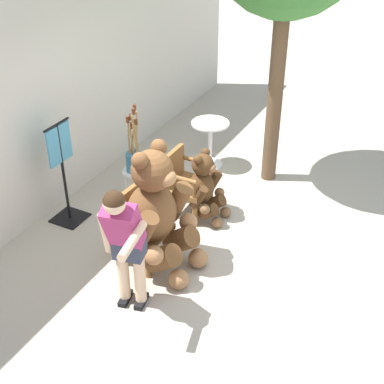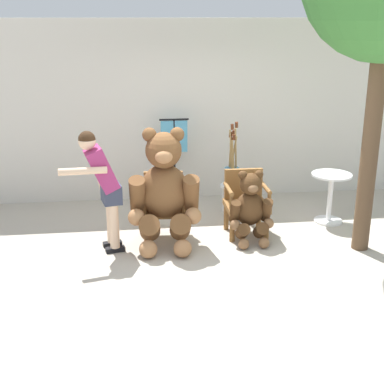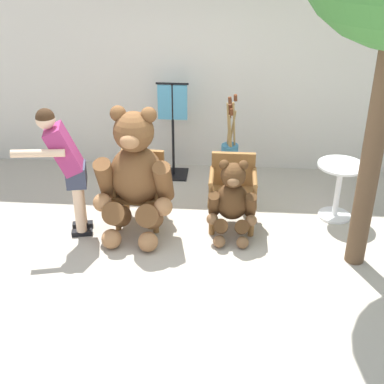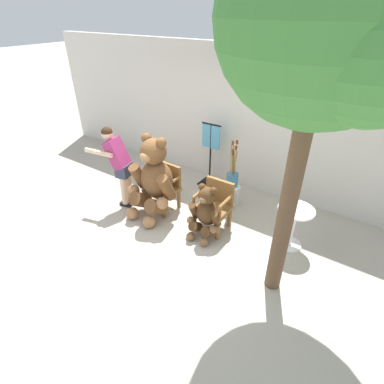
# 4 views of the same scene
# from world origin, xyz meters

# --- Properties ---
(ground_plane) EXTENTS (60.00, 60.00, 0.00)m
(ground_plane) POSITION_xyz_m (0.00, 0.00, 0.00)
(ground_plane) COLOR #B2A899
(back_wall) EXTENTS (10.00, 0.16, 2.80)m
(back_wall) POSITION_xyz_m (0.00, 2.40, 1.40)
(back_wall) COLOR beige
(back_wall) RESTS_ON ground
(wooden_chair_left) EXTENTS (0.59, 0.55, 0.86)m
(wooden_chair_left) POSITION_xyz_m (-0.55, 0.72, 0.46)
(wooden_chair_left) COLOR brown
(wooden_chair_left) RESTS_ON ground
(wooden_chair_right) EXTENTS (0.56, 0.52, 0.86)m
(wooden_chair_right) POSITION_xyz_m (0.55, 0.72, 0.46)
(wooden_chair_right) COLOR brown
(wooden_chair_right) RESTS_ON ground
(teddy_bear_large) EXTENTS (0.92, 0.89, 1.53)m
(teddy_bear_large) POSITION_xyz_m (-0.56, 0.45, 0.75)
(teddy_bear_large) COLOR brown
(teddy_bear_large) RESTS_ON ground
(teddy_bear_small) EXTENTS (0.57, 0.54, 0.96)m
(teddy_bear_small) POSITION_xyz_m (0.55, 0.42, 0.47)
(teddy_bear_small) COLOR #4C3019
(teddy_bear_small) RESTS_ON ground
(person_visitor) EXTENTS (0.73, 0.59, 1.55)m
(person_visitor) POSITION_xyz_m (-1.31, 0.37, 0.92)
(person_visitor) COLOR black
(person_visitor) RESTS_ON ground
(white_stool) EXTENTS (0.34, 0.34, 0.46)m
(white_stool) POSITION_xyz_m (0.50, 1.44, 0.36)
(white_stool) COLOR white
(white_stool) RESTS_ON ground
(brush_bucket) EXTENTS (0.22, 0.22, 0.94)m
(brush_bucket) POSITION_xyz_m (0.50, 1.44, 0.67)
(brush_bucket) COLOR teal
(brush_bucket) RESTS_ON white_stool
(round_side_table) EXTENTS (0.56, 0.56, 0.72)m
(round_side_table) POSITION_xyz_m (1.84, 0.97, 0.45)
(round_side_table) COLOR white
(round_side_table) RESTS_ON ground
(clothing_display_stand) EXTENTS (0.44, 0.40, 1.36)m
(clothing_display_stand) POSITION_xyz_m (-0.29, 1.97, 0.72)
(clothing_display_stand) COLOR black
(clothing_display_stand) RESTS_ON ground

